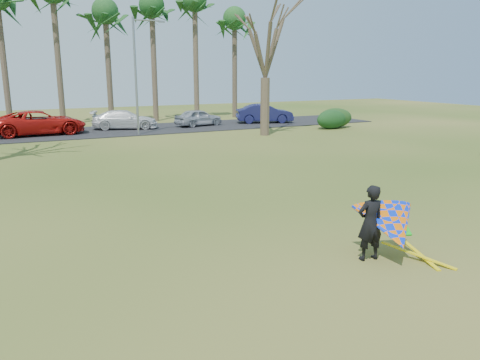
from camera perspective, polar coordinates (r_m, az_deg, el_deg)
name	(u,v)px	position (r m, az deg, el deg)	size (l,w,h in m)	color
ground	(272,233)	(13.22, 3.92, -6.41)	(100.00, 100.00, 0.00)	#244D10
parking_strip	(102,132)	(36.53, -16.51, 5.68)	(46.00, 7.00, 0.06)	black
palm_6	(105,13)	(42.80, -16.12, 18.99)	(4.84, 4.84, 10.84)	#493A2B
palm_7	(152,7)	(43.84, -10.72, 20.01)	(4.84, 4.84, 11.54)	#4B3A2D
palm_8	(195,2)	(45.22, -5.55, 20.81)	(4.84, 4.84, 12.24)	#4E3C2F
palm_9	(235,20)	(46.66, -0.67, 18.95)	(4.84, 4.84, 10.84)	#4E3F2F
bare_tree_right	(266,39)	(33.12, 3.16, 16.81)	(6.27, 6.27, 9.21)	#4B3F2D
streetlight	(138,71)	(33.80, -12.36, 12.90)	(2.28, 0.18, 8.00)	gray
hedge_near	(335,118)	(38.29, 11.50, 7.41)	(3.14, 1.42, 1.57)	#193A15
hedge_far	(332,119)	(37.62, 11.11, 7.26)	(2.66, 1.25, 1.48)	#133616
car_2	(40,123)	(35.87, -23.19, 6.45)	(2.82, 6.12, 1.70)	#B9130E
car_3	(125,120)	(37.51, -13.86, 7.17)	(2.01, 4.95, 1.44)	silver
car_4	(198,117)	(38.68, -5.09, 7.61)	(1.61, 4.01, 1.36)	#A4A8B2
car_5	(265,113)	(40.94, 3.01, 8.11)	(1.70, 4.86, 1.60)	#1A1B4E
kite_flyer	(389,226)	(11.63, 17.72, -5.32)	(2.13, 2.39, 2.02)	black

